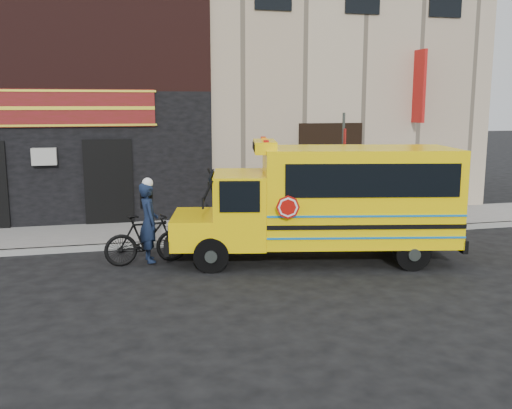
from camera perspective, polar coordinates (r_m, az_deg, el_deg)
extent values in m
plane|color=black|center=(13.30, -0.45, -6.43)|extent=(120.00, 120.00, 0.00)
cube|color=gray|center=(15.74, -2.64, -3.56)|extent=(40.00, 0.20, 0.15)
cube|color=slate|center=(17.18, -3.61, -2.42)|extent=(40.00, 3.00, 0.15)
cube|color=tan|center=(23.23, -6.70, 15.83)|extent=(20.00, 10.00, 12.00)
cube|color=black|center=(18.16, -20.31, 4.28)|extent=(10.00, 0.30, 4.00)
cube|color=black|center=(18.18, -20.99, 15.32)|extent=(10.00, 0.28, 3.00)
cube|color=#59190C|center=(17.92, -20.66, 9.01)|extent=(6.50, 0.12, 1.10)
cube|color=black|center=(17.97, -14.51, 2.12)|extent=(1.30, 0.10, 2.50)
cube|color=#B51714|center=(20.20, 16.02, 11.28)|extent=(0.10, 0.70, 2.40)
cylinder|color=black|center=(12.98, -4.50, -5.04)|extent=(0.84, 0.44, 0.80)
cylinder|color=black|center=(14.82, -4.18, -3.14)|extent=(0.84, 0.44, 0.80)
cylinder|color=black|center=(13.57, 15.36, -4.70)|extent=(0.84, 0.44, 0.80)
cylinder|color=black|center=(15.35, 13.27, -2.93)|extent=(0.84, 0.44, 0.80)
cube|color=yellow|center=(13.84, -6.21, -2.42)|extent=(1.39, 2.16, 0.70)
cube|color=black|center=(13.94, -8.45, -3.43)|extent=(0.54, 2.03, 0.35)
cube|color=yellow|center=(13.70, -1.66, -0.36)|extent=(1.61, 2.30, 1.70)
cube|color=black|center=(13.64, -4.06, 1.28)|extent=(0.43, 1.77, 0.90)
cube|color=yellow|center=(13.95, 10.12, 1.01)|extent=(4.86, 3.08, 2.25)
cube|color=black|center=(14.79, 18.68, -3.08)|extent=(0.57, 2.18, 0.30)
cube|color=black|center=(12.84, 11.65, 2.36)|extent=(3.82, 0.84, 0.75)
cube|color=yellow|center=(13.53, 0.86, 5.84)|extent=(0.82, 1.67, 0.28)
cylinder|color=#A50C06|center=(12.42, 3.21, -0.27)|extent=(0.52, 0.14, 0.52)
cylinder|color=#383F3B|center=(16.60, 8.63, 2.97)|extent=(0.08, 0.08, 3.53)
cube|color=#B51714|center=(16.42, 8.81, 6.75)|extent=(0.05, 0.31, 0.44)
cube|color=white|center=(16.46, 8.76, 4.84)|extent=(0.05, 0.31, 0.39)
imported|color=black|center=(13.80, -10.88, -3.43)|extent=(2.06, 0.85, 1.20)
imported|color=#101A32|center=(13.76, -10.67, -1.95)|extent=(0.55, 0.75, 1.91)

